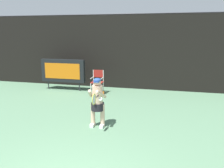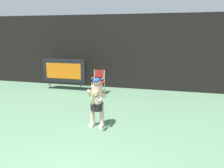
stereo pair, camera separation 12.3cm
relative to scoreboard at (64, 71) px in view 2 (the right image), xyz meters
The scene contains 6 objects.
backdrop_screen 3.62m from the scoreboard, 18.49° to the left, with size 18.00×0.12×3.66m.
scoreboard is the anchor object (origin of this frame).
umpire_chair 1.87m from the scoreboard, ahead, with size 0.52×0.44×1.08m.
water_bottle 2.50m from the scoreboard, 18.22° to the right, with size 0.07×0.07×0.27m.
tennis_player 4.94m from the scoreboard, 53.01° to the right, with size 0.53×0.61×1.48m.
tennis_racket 5.39m from the scoreboard, 55.69° to the right, with size 0.03×0.60×0.31m.
Camera 2 is at (1.71, -2.75, 2.77)m, focal length 36.96 mm.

